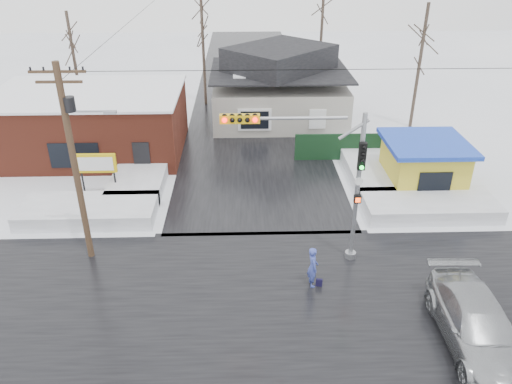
{
  "coord_description": "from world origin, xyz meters",
  "views": [
    {
      "loc": [
        -0.92,
        -15.82,
        13.48
      ],
      "look_at": [
        -0.33,
        3.94,
        3.0
      ],
      "focal_mm": 35.0,
      "sensor_mm": 36.0,
      "label": 1
    }
  ],
  "objects_px": {
    "car": "(477,325)",
    "pedestrian": "(313,267)",
    "kiosk": "(423,164)",
    "marquee_sign": "(96,164)",
    "traffic_signal": "(323,170)",
    "utility_pole": "(74,155)"
  },
  "relations": [
    {
      "from": "car",
      "to": "pedestrian",
      "type": "bearing_deg",
      "value": 148.55
    },
    {
      "from": "kiosk",
      "to": "pedestrian",
      "type": "xyz_separation_m",
      "value": [
        -7.54,
        -8.93,
        -0.54
      ]
    },
    {
      "from": "marquee_sign",
      "to": "car",
      "type": "height_order",
      "value": "marquee_sign"
    },
    {
      "from": "traffic_signal",
      "to": "pedestrian",
      "type": "bearing_deg",
      "value": -103.89
    },
    {
      "from": "pedestrian",
      "to": "car",
      "type": "height_order",
      "value": "pedestrian"
    },
    {
      "from": "kiosk",
      "to": "car",
      "type": "distance_m",
      "value": 12.67
    },
    {
      "from": "utility_pole",
      "to": "car",
      "type": "height_order",
      "value": "utility_pole"
    },
    {
      "from": "traffic_signal",
      "to": "car",
      "type": "xyz_separation_m",
      "value": [
        5.0,
        -5.46,
        -3.68
      ]
    },
    {
      "from": "marquee_sign",
      "to": "pedestrian",
      "type": "height_order",
      "value": "marquee_sign"
    },
    {
      "from": "kiosk",
      "to": "pedestrian",
      "type": "relative_size",
      "value": 2.49
    },
    {
      "from": "marquee_sign",
      "to": "kiosk",
      "type": "bearing_deg",
      "value": 1.55
    },
    {
      "from": "pedestrian",
      "to": "car",
      "type": "xyz_separation_m",
      "value": [
        5.47,
        -3.56,
        -0.06
      ]
    },
    {
      "from": "traffic_signal",
      "to": "car",
      "type": "bearing_deg",
      "value": -47.52
    },
    {
      "from": "traffic_signal",
      "to": "kiosk",
      "type": "xyz_separation_m",
      "value": [
        7.07,
        7.03,
        -3.08
      ]
    },
    {
      "from": "traffic_signal",
      "to": "pedestrian",
      "type": "xyz_separation_m",
      "value": [
        -0.47,
        -1.9,
        -3.61
      ]
    },
    {
      "from": "marquee_sign",
      "to": "pedestrian",
      "type": "xyz_separation_m",
      "value": [
        10.96,
        -8.43,
        -1.0
      ]
    },
    {
      "from": "utility_pole",
      "to": "pedestrian",
      "type": "height_order",
      "value": "utility_pole"
    },
    {
      "from": "traffic_signal",
      "to": "pedestrian",
      "type": "distance_m",
      "value": 4.11
    },
    {
      "from": "marquee_sign",
      "to": "car",
      "type": "relative_size",
      "value": 0.43
    },
    {
      "from": "traffic_signal",
      "to": "kiosk",
      "type": "distance_m",
      "value": 10.43
    },
    {
      "from": "traffic_signal",
      "to": "marquee_sign",
      "type": "bearing_deg",
      "value": 150.28
    },
    {
      "from": "pedestrian",
      "to": "marquee_sign",
      "type": "bearing_deg",
      "value": 47.26
    }
  ]
}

